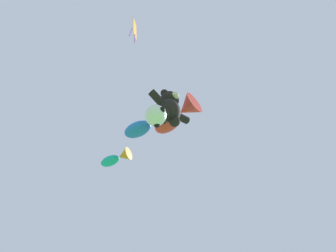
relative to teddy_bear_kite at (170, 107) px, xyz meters
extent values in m
ellipsoid|color=black|center=(0.00, 0.01, -0.26)|extent=(0.93, 0.79, 1.13)
sphere|color=black|center=(0.00, 0.01, 0.58)|extent=(0.78, 0.78, 0.78)
sphere|color=beige|center=(0.00, -0.32, 0.52)|extent=(0.33, 0.33, 0.33)
sphere|color=black|center=(-0.28, 0.01, 0.88)|extent=(0.32, 0.32, 0.32)
cylinder|color=black|center=(-0.67, 0.01, -0.07)|extent=(0.67, 0.30, 0.53)
sphere|color=black|center=(-0.25, 0.01, -0.80)|extent=(0.42, 0.42, 0.42)
sphere|color=black|center=(0.28, 0.01, 0.88)|extent=(0.32, 0.32, 0.32)
cylinder|color=black|center=(0.67, 0.01, -0.07)|extent=(0.67, 0.30, 0.53)
sphere|color=black|center=(0.25, 0.01, -0.80)|extent=(0.42, 0.42, 0.42)
sphere|color=white|center=(-0.59, 0.09, -1.25)|extent=(0.77, 0.77, 0.77)
sphere|color=black|center=(-0.24, 0.09, -1.25)|extent=(0.22, 0.22, 0.22)
sphere|color=black|center=(-0.67, 0.33, -1.00)|extent=(0.22, 0.22, 0.22)
sphere|color=black|center=(-0.59, -0.26, -1.31)|extent=(0.22, 0.22, 0.22)
sphere|color=black|center=(-0.42, 0.21, -1.54)|extent=(0.22, 0.22, 0.22)
ellipsoid|color=red|center=(0.89, 1.06, 1.19)|extent=(1.00, 1.51, 0.71)
cone|color=red|center=(1.02, -0.04, 1.19)|extent=(1.13, 0.90, 1.05)
sphere|color=black|center=(0.84, 1.51, 1.38)|extent=(0.18, 0.18, 0.18)
ellipsoid|color=blue|center=(0.39, 2.70, 2.00)|extent=(1.23, 1.56, 0.65)
cone|color=purple|center=(0.80, 1.72, 2.00)|extent=(1.17, 1.06, 0.96)
sphere|color=black|center=(0.23, 3.11, 2.17)|extent=(0.17, 0.17, 0.17)
ellipsoid|color=#19ADB2|center=(0.31, 4.61, 1.31)|extent=(0.85, 1.11, 0.44)
cone|color=orange|center=(0.60, 3.90, 1.31)|extent=(0.81, 0.75, 0.65)
sphere|color=black|center=(0.19, 4.90, 1.43)|extent=(0.11, 0.11, 0.11)
cube|color=orange|center=(-2.50, -0.37, 4.06)|extent=(0.85, 0.79, 1.13)
cylinder|color=purple|center=(-2.65, -0.41, 3.08)|extent=(0.03, 0.04, 1.23)
cylinder|color=purple|center=(-2.36, -0.35, 2.92)|extent=(0.03, 0.20, 1.55)
camera|label=1|loc=(-4.06, -4.40, -11.27)|focal=35.00mm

